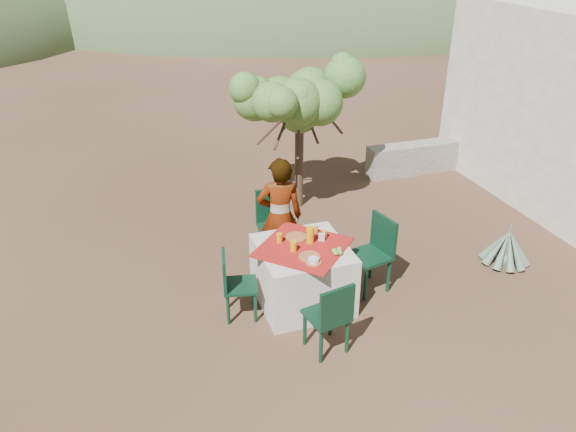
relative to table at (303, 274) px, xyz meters
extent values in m
plane|color=#39251A|center=(0.08, -0.30, -0.38)|extent=(160.00, 160.00, 0.00)
cube|color=beige|center=(0.00, 0.00, 0.00)|extent=(1.02, 1.02, 0.75)
cube|color=#A81B18|center=(0.00, 0.00, 0.38)|extent=(1.30, 1.30, 0.01)
cylinder|color=black|center=(-0.20, 0.83, -0.14)|extent=(0.05, 0.05, 0.48)
cylinder|color=black|center=(0.16, 0.82, -0.14)|extent=(0.05, 0.05, 0.48)
cylinder|color=black|center=(-0.18, 1.20, -0.14)|extent=(0.05, 0.05, 0.48)
cylinder|color=black|center=(0.18, 1.18, -0.14)|extent=(0.05, 0.05, 0.48)
cube|color=black|center=(-0.01, 1.01, 0.10)|extent=(0.46, 0.46, 0.04)
cube|color=black|center=(0.00, 1.21, 0.35)|extent=(0.45, 0.06, 0.47)
cylinder|color=black|center=(0.08, -0.69, -0.16)|extent=(0.04, 0.04, 0.43)
cylinder|color=black|center=(-0.24, -0.75, -0.16)|extent=(0.04, 0.04, 0.43)
cylinder|color=black|center=(0.14, -1.01, -0.16)|extent=(0.04, 0.04, 0.43)
cylinder|color=black|center=(-0.18, -1.07, -0.16)|extent=(0.04, 0.04, 0.43)
cube|color=black|center=(-0.05, -0.88, 0.05)|extent=(0.47, 0.47, 0.04)
cube|color=black|center=(-0.02, -1.06, 0.28)|extent=(0.40, 0.11, 0.42)
cylinder|color=black|center=(-0.64, -0.21, -0.18)|extent=(0.04, 0.04, 0.41)
cylinder|color=black|center=(-0.58, 0.09, -0.18)|extent=(0.04, 0.04, 0.41)
cylinder|color=black|center=(-0.94, -0.15, -0.18)|extent=(0.04, 0.04, 0.41)
cylinder|color=black|center=(-0.88, 0.15, -0.18)|extent=(0.04, 0.04, 0.41)
cube|color=black|center=(-0.76, -0.03, 0.03)|extent=(0.45, 0.45, 0.04)
cube|color=black|center=(-0.93, 0.01, 0.24)|extent=(0.11, 0.38, 0.40)
cylinder|color=black|center=(0.65, 0.13, -0.14)|extent=(0.05, 0.05, 0.47)
cylinder|color=black|center=(0.73, -0.22, -0.14)|extent=(0.05, 0.05, 0.47)
cylinder|color=black|center=(1.00, 0.21, -0.14)|extent=(0.05, 0.05, 0.47)
cylinder|color=black|center=(1.07, -0.14, -0.14)|extent=(0.05, 0.05, 0.47)
cube|color=black|center=(0.86, -0.01, 0.09)|extent=(0.53, 0.53, 0.04)
cube|color=black|center=(1.06, 0.04, 0.35)|extent=(0.14, 0.44, 0.46)
imported|color=#8C6651|center=(-0.04, 0.74, 0.41)|extent=(0.64, 0.49, 1.58)
cylinder|color=#402E20|center=(0.83, 2.48, 0.40)|extent=(0.13, 0.13, 1.55)
sphere|color=#386324|center=(0.83, 2.48, 1.17)|extent=(0.66, 0.66, 0.66)
sphere|color=#386324|center=(1.44, 2.48, 1.34)|extent=(0.62, 0.62, 0.62)
sphere|color=#386324|center=(0.27, 2.59, 1.28)|extent=(0.58, 0.58, 0.58)
sphere|color=#386324|center=(0.94, 3.09, 1.39)|extent=(0.60, 0.60, 0.60)
sphere|color=#386324|center=(0.88, 1.93, 1.23)|extent=(0.53, 0.53, 0.53)
sphere|color=slate|center=(2.88, -0.04, -0.34)|extent=(0.21, 0.21, 0.21)
cone|color=slate|center=(2.88, -0.04, -0.06)|extent=(0.12, 0.12, 0.62)
cone|color=slate|center=(3.02, -0.04, -0.13)|extent=(0.38, 0.13, 0.52)
cone|color=slate|center=(3.00, 0.04, -0.13)|extent=(0.35, 0.27, 0.54)
cone|color=slate|center=(2.93, 0.09, -0.13)|extent=(0.22, 0.36, 0.54)
cone|color=slate|center=(2.84, 0.10, -0.13)|extent=(0.19, 0.37, 0.53)
cone|color=slate|center=(2.77, 0.05, -0.13)|extent=(0.33, 0.29, 0.54)
cone|color=slate|center=(2.74, -0.03, -0.13)|extent=(0.38, 0.13, 0.52)
cone|color=slate|center=(2.76, -0.11, -0.13)|extent=(0.35, 0.27, 0.54)
cone|color=slate|center=(2.83, -0.17, -0.13)|extent=(0.22, 0.36, 0.54)
cone|color=slate|center=(2.91, -0.17, -0.13)|extent=(0.19, 0.37, 0.53)
cone|color=slate|center=(2.99, -0.12, -0.13)|extent=(0.33, 0.29, 0.54)
cube|color=gray|center=(3.68, 3.10, -0.10)|extent=(2.60, 0.35, 0.55)
cylinder|color=brown|center=(-0.01, 0.23, 0.39)|extent=(0.25, 0.25, 0.01)
cylinder|color=brown|center=(-0.01, -0.24, 0.39)|extent=(0.25, 0.25, 0.01)
cylinder|color=orange|center=(-0.22, 0.19, 0.44)|extent=(0.07, 0.07, 0.11)
cylinder|color=orange|center=(-0.13, -0.05, 0.44)|extent=(0.08, 0.08, 0.12)
cylinder|color=orange|center=(0.11, 0.07, 0.48)|extent=(0.09, 0.09, 0.20)
cylinder|color=brown|center=(-0.01, -0.36, 0.39)|extent=(0.18, 0.18, 0.01)
cylinder|color=silver|center=(-0.01, -0.36, 0.42)|extent=(0.12, 0.12, 0.04)
cylinder|color=orange|center=(0.31, 0.11, 0.43)|extent=(0.06, 0.06, 0.10)
cylinder|color=orange|center=(0.26, 0.27, 0.42)|extent=(0.05, 0.05, 0.08)
cube|color=silver|center=(0.25, 0.07, 0.43)|extent=(0.08, 0.06, 0.09)
sphere|color=#639F3A|center=(0.29, -0.25, 0.41)|extent=(0.06, 0.06, 0.06)
sphere|color=#639F3A|center=(0.35, -0.24, 0.41)|extent=(0.06, 0.06, 0.06)
sphere|color=#639F3A|center=(0.33, -0.29, 0.41)|extent=(0.06, 0.06, 0.06)
sphere|color=#639F3A|center=(0.29, -0.29, 0.41)|extent=(0.06, 0.06, 0.06)
camera|label=1|loc=(-1.92, -5.22, 3.67)|focal=35.00mm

